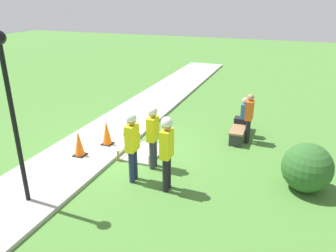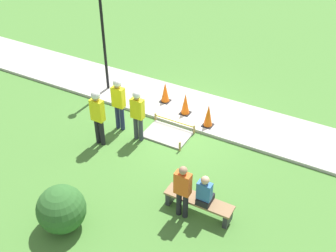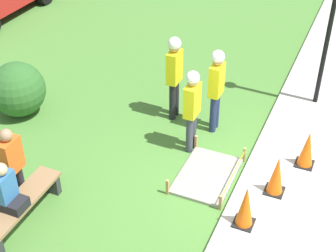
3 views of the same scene
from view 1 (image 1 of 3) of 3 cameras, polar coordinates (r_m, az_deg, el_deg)
ground_plane at (r=10.23m, az=-7.06°, el=-4.07°), size 60.00×60.00×0.00m
sidewalk at (r=10.73m, az=-12.36°, el=-2.85°), size 28.00×2.22×0.10m
wet_concrete_patch at (r=9.92m, az=-4.15°, el=-4.57°), size 1.48×1.04×0.32m
traffic_cone_near_patch at (r=10.94m, az=-6.80°, el=0.52°), size 0.34×0.34×0.80m
traffic_cone_far_patch at (r=10.30m, az=-10.62°, el=-1.17°), size 0.34×0.34×0.77m
traffic_cone_sidewalk_edge at (r=9.76m, az=-15.25°, el=-2.98°), size 0.34×0.34×0.75m
park_bench at (r=11.18m, az=12.40°, el=-0.33°), size 1.79×0.44×0.45m
person_seated_on_bench at (r=11.17m, az=12.99°, el=2.21°), size 0.36×0.44×0.89m
worker_supervisor at (r=7.63m, az=-0.22°, el=-3.65°), size 0.40×0.27×1.89m
worker_assistant at (r=8.71m, az=-2.66°, el=-1.05°), size 0.40×0.26×1.77m
worker_trainee at (r=8.08m, az=-6.28°, el=-2.60°), size 0.40×0.27×1.84m
bystander_in_orange_shirt at (r=10.65m, az=13.93°, el=1.77°), size 0.40×0.22×1.61m
lamppost_near at (r=7.31m, az=-25.92°, el=4.78°), size 0.28×0.28×3.73m
shrub_rounded_near at (r=8.56m, az=23.07°, el=-6.67°), size 1.20×1.20×1.20m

